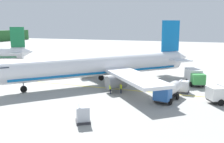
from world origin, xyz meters
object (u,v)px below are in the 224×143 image
service_truck_fuel (168,91)px  cargo_container_near (183,87)px  airliner_foreground (102,66)px  crew_marshaller (121,88)px  service_truck_catering (194,76)px  cargo_container_mid (83,114)px  crew_loader_right (110,88)px  crew_loader_left (157,84)px

service_truck_fuel → cargo_container_near: bearing=-18.5°
airliner_foreground → service_truck_fuel: bearing=-116.9°
crew_marshaller → service_truck_fuel: bearing=-99.6°
service_truck_catering → cargo_container_mid: size_ratio=2.73×
cargo_container_mid → cargo_container_near: bearing=-28.7°
service_truck_fuel → crew_loader_right: size_ratio=3.98×
service_truck_catering → cargo_container_mid: service_truck_catering is taller
airliner_foreground → service_truck_catering: 17.31m
crew_marshaller → crew_loader_left: 6.53m
service_truck_fuel → cargo_container_near: size_ratio=3.16×
service_truck_catering → crew_loader_right: 16.90m
cargo_container_mid → crew_marshaller: 13.58m
cargo_container_near → crew_marshaller: bearing=112.6°
airliner_foreground → crew_loader_left: airliner_foreground is taller
service_truck_catering → crew_loader_left: bearing=137.8°
crew_loader_left → crew_marshaller: bearing=129.5°
service_truck_fuel → crew_loader_right: 9.28m
crew_loader_right → service_truck_catering: bearing=-47.3°
service_truck_catering → crew_loader_right: service_truck_catering is taller
cargo_container_mid → crew_loader_left: size_ratio=1.26×
airliner_foreground → cargo_container_mid: (-19.00, -5.42, -2.41)m
service_truck_catering → cargo_container_mid: bearing=155.5°
service_truck_catering → crew_loader_left: size_ratio=3.45×
cargo_container_mid → crew_marshaller: size_ratio=1.34×
airliner_foreground → service_truck_fuel: size_ratio=4.92×
service_truck_catering → cargo_container_near: 6.79m
airliner_foreground → crew_loader_left: 10.92m
crew_marshaller → crew_loader_right: (-0.87, 1.54, 0.02)m
airliner_foreground → crew_loader_right: 7.84m
crew_marshaller → crew_loader_right: 1.77m
crew_marshaller → crew_loader_left: size_ratio=0.94×
service_truck_catering → crew_loader_left: 8.70m
cargo_container_near → crew_marshaller: (-3.96, 9.48, -0.03)m
crew_loader_left → crew_loader_right: bearing=127.4°
cargo_container_near → crew_loader_left: cargo_container_near is taller
service_truck_fuel → cargo_container_near: service_truck_fuel is taller
service_truck_fuel → crew_marshaller: 7.85m
crew_loader_left → cargo_container_mid: bearing=163.7°
service_truck_catering → crew_marshaller: (-10.58, 10.88, -0.59)m
airliner_foreground → crew_loader_left: size_ratio=18.67×
crew_marshaller → crew_loader_left: (4.15, -5.04, 0.07)m
service_truck_catering → cargo_container_near: bearing=168.1°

